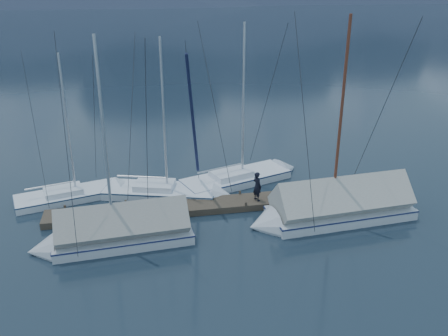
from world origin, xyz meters
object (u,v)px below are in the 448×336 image
(sailboat_open_left, at_px, (85,193))
(sailboat_covered_far, at_px, (111,234))
(sailboat_covered_near, at_px, (329,209))
(person, at_px, (257,186))
(sailboat_open_right, at_px, (250,177))
(sailboat_open_mid, at_px, (176,193))

(sailboat_open_left, height_order, sailboat_covered_far, sailboat_covered_far)
(sailboat_open_left, bearing_deg, sailboat_covered_far, -73.94)
(sailboat_covered_near, distance_m, person, 3.79)
(sailboat_open_left, relative_size, sailboat_covered_near, 0.79)
(sailboat_open_right, xyz_separation_m, person, (-0.47, -3.47, 0.95))
(sailboat_open_mid, bearing_deg, sailboat_open_right, 18.30)
(sailboat_open_mid, xyz_separation_m, sailboat_open_right, (4.48, 1.48, 0.01))
(person, bearing_deg, sailboat_open_right, -31.74)
(sailboat_covered_far, bearing_deg, sailboat_open_left, 106.06)
(sailboat_open_left, xyz_separation_m, sailboat_covered_near, (12.03, -5.04, 0.39))
(sailboat_open_left, distance_m, sailboat_open_right, 9.41)
(sailboat_open_mid, relative_size, sailboat_open_right, 0.94)
(sailboat_covered_near, relative_size, sailboat_covered_far, 1.07)
(sailboat_covered_far, height_order, person, sailboat_covered_far)
(sailboat_open_right, xyz_separation_m, sailboat_covered_near, (2.63, -5.57, 0.36))
(sailboat_open_left, distance_m, sailboat_covered_near, 13.05)
(sailboat_open_left, distance_m, sailboat_covered_far, 5.62)
(person, bearing_deg, sailboat_covered_near, -148.16)
(sailboat_open_left, bearing_deg, person, -18.19)
(sailboat_open_mid, height_order, sailboat_open_right, sailboat_open_right)
(sailboat_open_mid, xyz_separation_m, person, (4.01, -1.99, 0.96))
(sailboat_open_left, xyz_separation_m, sailboat_covered_far, (1.55, -5.39, 0.34))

